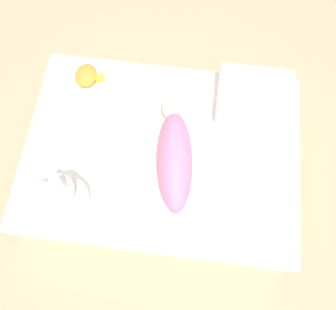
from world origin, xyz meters
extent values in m
plane|color=#9E8466|center=(0.00, 0.00, 0.00)|extent=(12.00, 12.00, 0.00)
cube|color=white|center=(0.00, 0.00, 0.11)|extent=(1.31, 0.93, 0.23)
ellipsoid|color=pink|center=(0.07, -0.07, 0.31)|extent=(0.21, 0.49, 0.17)
sphere|color=beige|center=(0.04, 0.19, 0.30)|extent=(0.12, 0.12, 0.12)
cube|color=white|center=(0.41, 0.30, 0.28)|extent=(0.35, 0.28, 0.12)
sphere|color=white|center=(-0.36, -0.29, 0.31)|extent=(0.18, 0.18, 0.18)
sphere|color=white|center=(-0.36, -0.29, 0.44)|extent=(0.13, 0.13, 0.13)
cylinder|color=white|center=(-0.40, -0.29, 0.53)|extent=(0.03, 0.03, 0.10)
cylinder|color=white|center=(-0.33, -0.29, 0.53)|extent=(0.03, 0.03, 0.10)
ellipsoid|color=orange|center=(-0.43, 0.34, 0.26)|extent=(0.11, 0.14, 0.06)
sphere|color=yellow|center=(-0.36, 0.34, 0.25)|extent=(0.05, 0.05, 0.05)
camera|label=1|loc=(0.10, -0.53, 1.69)|focal=35.00mm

